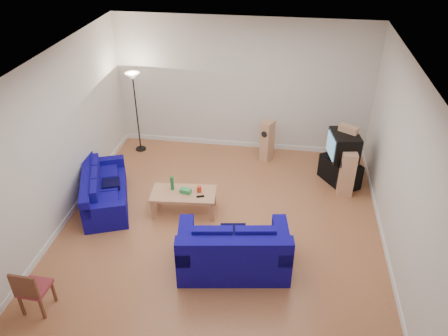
# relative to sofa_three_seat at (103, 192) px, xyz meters

# --- Properties ---
(room) EXTENTS (6.01, 6.51, 3.21)m
(room) POSITION_rel_sofa_three_seat_xyz_m (2.49, -0.41, 1.27)
(room) COLOR brown
(room) RESTS_ON ground
(sofa_three_seat) EXTENTS (1.44, 2.06, 0.73)m
(sofa_three_seat) POSITION_rel_sofa_three_seat_xyz_m (0.00, 0.00, 0.00)
(sofa_three_seat) COLOR #060063
(sofa_three_seat) RESTS_ON ground
(sofa_loveseat) EXTENTS (1.97, 1.29, 0.92)m
(sofa_loveseat) POSITION_rel_sofa_three_seat_xyz_m (2.86, -1.44, 0.08)
(sofa_loveseat) COLOR #060063
(sofa_loveseat) RESTS_ON ground
(coffee_table) EXTENTS (1.30, 0.73, 0.46)m
(coffee_table) POSITION_rel_sofa_three_seat_xyz_m (1.69, -0.02, 0.13)
(coffee_table) COLOR tan
(coffee_table) RESTS_ON ground
(bottle) EXTENTS (0.09, 0.09, 0.29)m
(bottle) POSITION_rel_sofa_three_seat_xyz_m (1.45, 0.06, 0.33)
(bottle) COLOR #197233
(bottle) RESTS_ON coffee_table
(tissue_box) EXTENTS (0.23, 0.16, 0.09)m
(tissue_box) POSITION_rel_sofa_three_seat_xyz_m (1.73, -0.01, 0.23)
(tissue_box) COLOR green
(tissue_box) RESTS_ON coffee_table
(red_canister) EXTENTS (0.11, 0.11, 0.12)m
(red_canister) POSITION_rel_sofa_three_seat_xyz_m (1.99, 0.06, 0.25)
(red_canister) COLOR red
(red_canister) RESTS_ON coffee_table
(remote) EXTENTS (0.16, 0.09, 0.02)m
(remote) POSITION_rel_sofa_three_seat_xyz_m (2.04, -0.10, 0.19)
(remote) COLOR black
(remote) RESTS_ON coffee_table
(tv_stand) EXTENTS (0.92, 1.03, 0.55)m
(tv_stand) POSITION_rel_sofa_three_seat_xyz_m (4.82, 1.53, 0.00)
(tv_stand) COLOR black
(tv_stand) RESTS_ON ground
(av_receiver) EXTENTS (0.60, 0.61, 0.11)m
(av_receiver) POSITION_rel_sofa_three_seat_xyz_m (4.84, 1.51, 0.33)
(av_receiver) COLOR black
(av_receiver) RESTS_ON tv_stand
(television) EXTENTS (0.66, 0.81, 0.56)m
(television) POSITION_rel_sofa_three_seat_xyz_m (4.80, 1.49, 0.67)
(television) COLOR black
(television) RESTS_ON av_receiver
(centre_speaker) EXTENTS (0.42, 0.34, 0.14)m
(centre_speaker) POSITION_rel_sofa_three_seat_xyz_m (4.86, 1.56, 1.02)
(centre_speaker) COLOR tan
(centre_speaker) RESTS_ON television
(speaker_left) EXTENTS (0.34, 0.37, 0.99)m
(speaker_left) POSITION_rel_sofa_three_seat_xyz_m (3.17, 2.28, 0.23)
(speaker_left) COLOR tan
(speaker_left) RESTS_ON ground
(speaker_right) EXTENTS (0.32, 0.25, 1.00)m
(speaker_right) POSITION_rel_sofa_three_seat_xyz_m (4.90, 1.06, 0.23)
(speaker_right) COLOR tan
(speaker_right) RESTS_ON ground
(floor_lamp) EXTENTS (0.34, 0.34, 1.98)m
(floor_lamp) POSITION_rel_sofa_three_seat_xyz_m (0.04, 2.29, 1.37)
(floor_lamp) COLOR black
(floor_lamp) RESTS_ON ground
(dining_chair) EXTENTS (0.42, 0.42, 0.86)m
(dining_chair) POSITION_rel_sofa_three_seat_xyz_m (0.04, -2.77, 0.21)
(dining_chair) COLOR brown
(dining_chair) RESTS_ON ground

